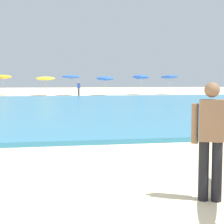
{
  "coord_description": "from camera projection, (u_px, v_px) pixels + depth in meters",
  "views": [
    {
      "loc": [
        -0.23,
        -4.45,
        1.76
      ],
      "look_at": [
        1.09,
        2.91,
        1.1
      ],
      "focal_mm": 58.43,
      "sensor_mm": 36.0,
      "label": 1
    }
  ],
  "objects": [
    {
      "name": "sea",
      "position": [
        50.0,
        106.0,
        23.37
      ],
      "size": [
        120.0,
        28.0,
        0.14
      ],
      "primitive_type": "cube",
      "color": "teal",
      "rests_on": "ground"
    },
    {
      "name": "beachgoer_near_row_left",
      "position": [
        79.0,
        88.0,
        40.13
      ],
      "size": [
        0.32,
        0.2,
        1.58
      ],
      "color": "#383842",
      "rests_on": "ground"
    },
    {
      "name": "ground_plane",
      "position": [
        68.0,
        221.0,
        4.56
      ],
      "size": [
        160.0,
        160.0,
        0.0
      ],
      "primitive_type": "plane",
      "color": "beige"
    },
    {
      "name": "beach_umbrella_6",
      "position": [
        141.0,
        77.0,
        43.24
      ],
      "size": [
        1.92,
        1.93,
        2.4
      ],
      "color": "beige",
      "rests_on": "ground"
    },
    {
      "name": "beach_umbrella_7",
      "position": [
        170.0,
        77.0,
        44.34
      ],
      "size": [
        2.09,
        2.12,
        2.42
      ],
      "color": "beige",
      "rests_on": "ground"
    },
    {
      "name": "beach_umbrella_2",
      "position": [
        3.0,
        77.0,
        39.78
      ],
      "size": [
        1.95,
        1.97,
        2.36
      ],
      "color": "beige",
      "rests_on": "ground"
    },
    {
      "name": "beach_umbrella_4",
      "position": [
        71.0,
        77.0,
        41.23
      ],
      "size": [
        2.05,
        2.05,
        2.31
      ],
      "color": "beige",
      "rests_on": "ground"
    },
    {
      "name": "beach_umbrella_5",
      "position": [
        105.0,
        78.0,
        41.78
      ],
      "size": [
        2.0,
        2.02,
        2.22
      ],
      "color": "beige",
      "rests_on": "ground"
    },
    {
      "name": "beach_umbrella_3",
      "position": [
        45.0,
        78.0,
        40.47
      ],
      "size": [
        2.1,
        2.11,
        2.16
      ],
      "color": "beige",
      "rests_on": "ground"
    }
  ]
}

